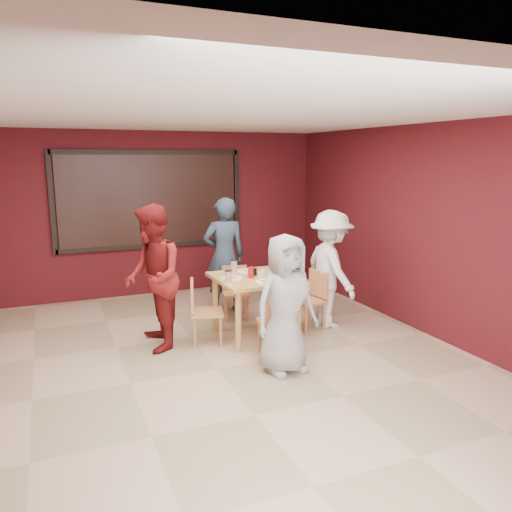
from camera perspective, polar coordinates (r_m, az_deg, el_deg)
name	(u,v)px	position (r m, az deg, el deg)	size (l,w,h in m)	color
floor	(217,369)	(5.82, -4.53, -12.73)	(7.00, 7.00, 0.00)	tan
window_blinds	(151,200)	(8.69, -11.95, 6.31)	(3.00, 0.02, 1.50)	black
dining_table	(256,284)	(6.57, -0.05, -3.25)	(1.06, 1.06, 0.98)	tan
chair_front	(278,320)	(5.87, 2.55, -7.33)	(0.49, 0.49, 0.87)	tan
chair_back	(235,289)	(7.42, -2.39, -3.78)	(0.45, 0.45, 0.77)	tan
chair_left	(201,308)	(6.42, -6.27, -5.93)	(0.50, 0.50, 0.83)	tan
chair_right	(312,296)	(7.00, 6.44, -4.59)	(0.45, 0.45, 0.81)	tan
diner_front	(285,304)	(5.50, 3.39, -5.51)	(0.76, 0.49, 1.55)	#9F9F9F
diner_back	(224,255)	(7.63, -3.64, 0.07)	(0.65, 0.42, 1.77)	#2D3E51
diner_left	(153,278)	(6.25, -11.73, -2.46)	(0.88, 0.69, 1.81)	maroon
diner_right	(331,269)	(7.05, 8.53, -1.47)	(1.06, 0.61, 1.65)	white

